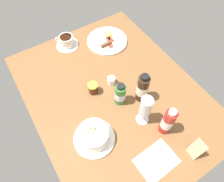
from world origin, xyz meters
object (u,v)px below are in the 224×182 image
object	(u,v)px
porridge_bowl	(94,136)
sauce_bottle_red	(168,122)
breakfast_plate	(107,40)
creamer_jug	(111,81)
jam_jar	(93,88)
coffee_cup	(67,41)
menu_card	(199,147)
sauce_bottle_brown	(142,88)
cutlery_setting	(157,160)
wine_glass	(146,107)
sauce_bottle_green	(121,94)

from	to	relation	value
porridge_bowl	sauce_bottle_red	distance (cm)	33.16
sauce_bottle_red	breakfast_plate	world-z (taller)	sauce_bottle_red
creamer_jug	jam_jar	xyz separation A→B (cm)	(-0.40, -10.95, 0.89)
coffee_cup	menu_card	size ratio (longest dim) A/B	1.24
sauce_bottle_red	coffee_cup	bearing A→B (deg)	-169.12
sauce_bottle_brown	cutlery_setting	bearing A→B (deg)	-23.59
wine_glass	menu_card	world-z (taller)	wine_glass
sauce_bottle_brown	jam_jar	bearing A→B (deg)	-130.57
sauce_bottle_red	cutlery_setting	bearing A→B (deg)	-50.27
coffee_cup	sauce_bottle_green	distance (cm)	51.27
coffee_cup	creamer_jug	world-z (taller)	coffee_cup
sauce_bottle_brown	breakfast_plate	size ratio (longest dim) A/B	0.73
coffee_cup	sauce_bottle_brown	bearing A→B (deg)	15.96
porridge_bowl	cutlery_setting	world-z (taller)	porridge_bowl
breakfast_plate	menu_card	xyz separation A→B (cm)	(79.99, -3.55, 4.58)
wine_glass	jam_jar	bearing A→B (deg)	-155.55
porridge_bowl	wine_glass	bearing A→B (deg)	81.30
sauce_bottle_brown	sauce_bottle_red	size ratio (longest dim) A/B	1.00
sauce_bottle_green	cutlery_setting	bearing A→B (deg)	-5.43
creamer_jug	wine_glass	xyz separation A→B (cm)	(26.29, 1.18, 9.76)
cutlery_setting	creamer_jug	distance (cm)	45.92
coffee_cup	creamer_jug	size ratio (longest dim) A/B	2.61
sauce_bottle_brown	sauce_bottle_green	bearing A→B (deg)	-112.21
porridge_bowl	creamer_jug	size ratio (longest dim) A/B	3.62
wine_glass	cutlery_setting	bearing A→B (deg)	-17.91
coffee_cup	jam_jar	distance (cm)	38.78
jam_jar	porridge_bowl	bearing A→B (deg)	-28.49
coffee_cup	wine_glass	world-z (taller)	wine_glass
creamer_jug	sauce_bottle_red	distance (cm)	36.99
creamer_jug	breakfast_plate	xyz separation A→B (cm)	(-28.71, 14.97, -1.38)
cutlery_setting	jam_jar	distance (cm)	46.47
cutlery_setting	wine_glass	world-z (taller)	wine_glass
breakfast_plate	menu_card	bearing A→B (deg)	-2.54
sauce_bottle_red	sauce_bottle_green	bearing A→B (deg)	-160.52
wine_glass	sauce_bottle_green	xyz separation A→B (cm)	(-14.50, -3.03, -5.66)
porridge_bowl	sauce_bottle_green	distance (cm)	24.17
sauce_bottle_green	breakfast_plate	distance (cm)	44.19
coffee_cup	jam_jar	world-z (taller)	coffee_cup
creamer_jug	wine_glass	size ratio (longest dim) A/B	0.29
cutlery_setting	breakfast_plate	distance (cm)	76.96
sauce_bottle_brown	creamer_jug	bearing A→B (deg)	-153.26
cutlery_setting	menu_card	world-z (taller)	menu_card
porridge_bowl	sauce_bottle_red	world-z (taller)	sauce_bottle_red
sauce_bottle_brown	sauce_bottle_green	xyz separation A→B (cm)	(-4.00, -9.80, -2.02)
cutlery_setting	menu_card	size ratio (longest dim) A/B	1.62
creamer_jug	cutlery_setting	bearing A→B (deg)	-6.33
wine_glass	sauce_bottle_brown	bearing A→B (deg)	147.16
coffee_cup	menu_card	world-z (taller)	menu_card
sauce_bottle_red	breakfast_plate	distance (cm)	65.53
jam_jar	sauce_bottle_green	world-z (taller)	sauce_bottle_green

